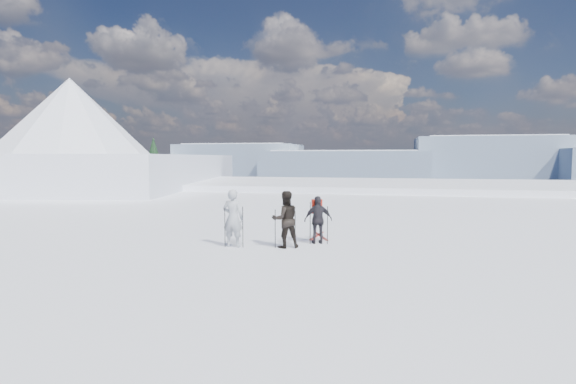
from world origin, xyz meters
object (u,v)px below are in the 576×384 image
Objects in this scene: skier_grey at (233,218)px; skier_dark at (285,219)px; skier_pack at (318,220)px; skis_loose at (319,236)px.

skier_grey is 1.65m from skier_dark.
skier_dark is at bearing 25.10° from skier_pack.
skier_grey is at bearing -134.03° from skis_loose.
skier_pack is (0.90, 0.87, -0.11)m from skier_dark.
skier_pack is at bearing -153.12° from skier_grey.
skier_pack is 0.91× the size of skis_loose.
skier_dark is 1.14× the size of skier_pack.
skier_dark is 2.47m from skis_loose.
skier_grey is 3.49m from skis_loose.
skier_grey reaches higher than skier_dark.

